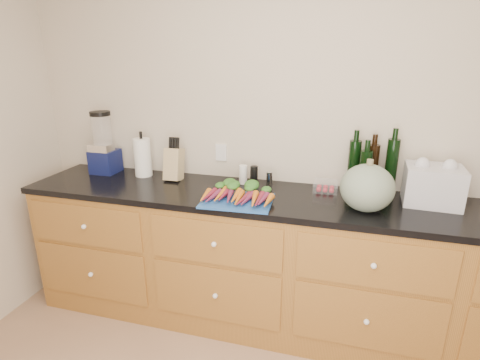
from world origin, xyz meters
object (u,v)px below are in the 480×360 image
(squash, at_px, (367,188))
(paper_towel, at_px, (143,157))
(knife_block, at_px, (174,164))
(tomato_box, at_px, (326,186))
(carrots, at_px, (239,195))
(blender_appliance, at_px, (104,146))
(cutting_board, at_px, (237,201))

(squash, bearing_deg, paper_towel, 170.91)
(knife_block, height_order, tomato_box, knife_block)
(tomato_box, bearing_deg, squash, -47.43)
(carrots, xyz_separation_m, blender_appliance, (-1.12, 0.28, 0.17))
(cutting_board, height_order, squash, squash)
(cutting_board, height_order, tomato_box, tomato_box)
(blender_appliance, bearing_deg, paper_towel, 0.45)
(squash, xyz_separation_m, blender_appliance, (-1.87, 0.25, 0.07))
(cutting_board, xyz_separation_m, blender_appliance, (-1.12, 0.32, 0.20))
(carrots, distance_m, blender_appliance, 1.17)
(squash, xyz_separation_m, tomato_box, (-0.24, 0.26, -0.10))
(tomato_box, bearing_deg, cutting_board, -146.79)
(squash, bearing_deg, blender_appliance, 172.51)
(paper_towel, bearing_deg, knife_block, -4.47)
(paper_towel, bearing_deg, squash, -9.09)
(knife_block, bearing_deg, cutting_board, -28.52)
(carrots, relative_size, knife_block, 1.95)
(carrots, height_order, paper_towel, paper_towel)
(squash, height_order, tomato_box, squash)
(knife_block, bearing_deg, blender_appliance, 178.25)
(knife_block, xyz_separation_m, tomato_box, (1.06, 0.03, -0.08))
(squash, distance_m, tomato_box, 0.36)
(cutting_board, relative_size, knife_block, 1.87)
(cutting_board, height_order, carrots, carrots)
(paper_towel, bearing_deg, cutting_board, -21.61)
(paper_towel, bearing_deg, blender_appliance, -179.55)
(carrots, height_order, tomato_box, tomato_box)
(blender_appliance, bearing_deg, carrots, -14.15)
(carrots, height_order, squash, squash)
(knife_block, bearing_deg, paper_towel, 175.53)
(cutting_board, bearing_deg, squash, 5.56)
(carrots, relative_size, tomato_box, 2.86)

